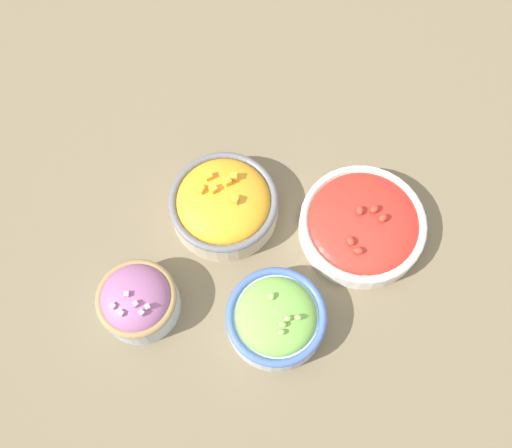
{
  "coord_description": "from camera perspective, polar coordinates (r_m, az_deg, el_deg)",
  "views": [
    {
      "loc": [
        -0.03,
        0.33,
        0.87
      ],
      "look_at": [
        0.0,
        0.0,
        0.03
      ],
      "focal_mm": 40.0,
      "sensor_mm": 36.0,
      "label": 1
    }
  ],
  "objects": [
    {
      "name": "bowl_squash",
      "position": [
        0.91,
        -3.24,
        2.04
      ],
      "size": [
        0.17,
        0.17,
        0.08
      ],
      "color": "beige",
      "rests_on": "ground_plane"
    },
    {
      "name": "bowl_red_onion",
      "position": [
        0.87,
        -11.75,
        -7.47
      ],
      "size": [
        0.12,
        0.12,
        0.08
      ],
      "color": "#B2C1CC",
      "rests_on": "ground_plane"
    },
    {
      "name": "bowl_lettuce",
      "position": [
        0.85,
        2.02,
        -9.35
      ],
      "size": [
        0.15,
        0.15,
        0.07
      ],
      "color": "#B2C1CC",
      "rests_on": "ground_plane"
    },
    {
      "name": "bowl_cherry_tomatoes",
      "position": [
        0.92,
        10.6,
        -0.02
      ],
      "size": [
        0.2,
        0.2,
        0.06
      ],
      "color": "silver",
      "rests_on": "ground_plane"
    },
    {
      "name": "ground_plane",
      "position": [
        0.93,
        -0.0,
        -0.69
      ],
      "size": [
        3.0,
        3.0,
        0.0
      ],
      "primitive_type": "plane",
      "color": "#75664C"
    }
  ]
}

